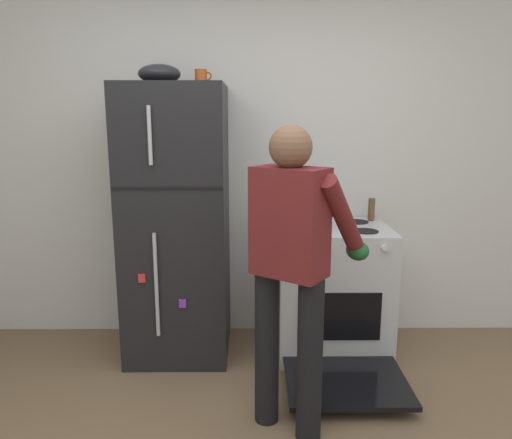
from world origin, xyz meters
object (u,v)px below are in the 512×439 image
refrigerator (177,224)px  coffee_mug (201,77)px  stove_range (332,291)px  person_cook (293,255)px  red_pot (312,220)px  mixing_bowl (159,74)px  pepper_mill (371,209)px

refrigerator → coffee_mug: coffee_mug is taller
stove_range → person_cook: bearing=-112.1°
red_pot → coffee_mug: 1.19m
stove_range → red_pot: (-0.16, -0.03, 0.51)m
red_pot → mixing_bowl: 1.37m
person_cook → red_pot: (0.20, 0.85, -0.00)m
stove_range → red_pot: bearing=-168.6°
stove_range → person_cook: person_cook is taller
stove_range → coffee_mug: coffee_mug is taller
person_cook → red_pot: bearing=76.9°
stove_range → person_cook: 1.08m
refrigerator → mixing_bowl: (-0.08, 0.00, 0.98)m
refrigerator → red_pot: (0.91, -0.05, 0.03)m
pepper_mill → mixing_bowl: bearing=-172.2°
pepper_mill → refrigerator: bearing=-171.7°
refrigerator → pepper_mill: size_ratio=11.79×
red_pot → mixing_bowl: (-0.99, 0.05, 0.95)m
coffee_mug → pepper_mill: 1.50m
refrigerator → coffee_mug: 0.99m
person_cook → pepper_mill: size_ratio=10.25×
refrigerator → mixing_bowl: bearing=179.8°
coffee_mug → pepper_mill: coffee_mug is taller
red_pot → coffee_mug: coffee_mug is taller
stove_range → coffee_mug: bearing=175.6°
stove_range → pepper_mill: size_ratio=7.77×
pepper_mill → red_pot: bearing=-151.5°
pepper_mill → mixing_bowl: 1.73m
refrigerator → person_cook: bearing=-51.4°
stove_range → red_pot: red_pot is taller
refrigerator → red_pot: bearing=-3.1°
person_cook → mixing_bowl: bearing=131.6°
stove_range → person_cook: (-0.36, -0.88, 0.52)m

